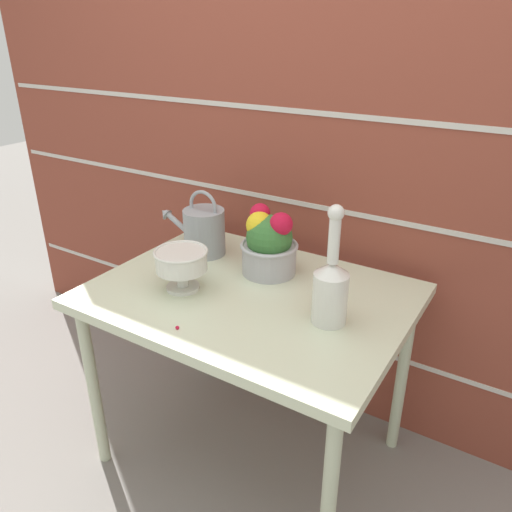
{
  "coord_description": "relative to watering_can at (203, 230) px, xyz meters",
  "views": [
    {
      "loc": [
        0.81,
        -1.27,
        1.58
      ],
      "look_at": [
        0.0,
        0.04,
        0.86
      ],
      "focal_mm": 35.0,
      "sensor_mm": 36.0,
      "label": 1
    }
  ],
  "objects": [
    {
      "name": "ground_plane",
      "position": [
        0.33,
        -0.17,
        -0.84
      ],
      "size": [
        12.0,
        12.0,
        0.0
      ],
      "primitive_type": "plane",
      "color": "gray"
    },
    {
      "name": "flower_planter",
      "position": [
        0.31,
        -0.01,
        0.02
      ],
      "size": [
        0.21,
        0.21,
        0.25
      ],
      "color": "#ADADB2",
      "rests_on": "patio_table"
    },
    {
      "name": "glass_decanter",
      "position": [
        0.64,
        -0.2,
        0.03
      ],
      "size": [
        0.11,
        0.11,
        0.38
      ],
      "color": "silver",
      "rests_on": "patio_table"
    },
    {
      "name": "patio_table",
      "position": [
        0.33,
        -0.17,
        -0.17
      ],
      "size": [
        1.07,
        0.8,
        0.74
      ],
      "color": "beige",
      "rests_on": "ground_plane"
    },
    {
      "name": "crystal_pedestal_bowl",
      "position": [
        0.12,
        -0.28,
        0.0
      ],
      "size": [
        0.19,
        0.19,
        0.15
      ],
      "color": "silver",
      "rests_on": "patio_table"
    },
    {
      "name": "fallen_petal",
      "position": [
        0.27,
        -0.48,
        -0.09
      ],
      "size": [
        0.01,
        0.01,
        0.01
      ],
      "color": "red",
      "rests_on": "patio_table"
    },
    {
      "name": "watering_can",
      "position": [
        0.0,
        0.0,
        0.0
      ],
      "size": [
        0.31,
        0.16,
        0.26
      ],
      "color": "#93999E",
      "rests_on": "patio_table"
    },
    {
      "name": "brick_wall",
      "position": [
        0.33,
        0.32,
        0.26
      ],
      "size": [
        3.6,
        0.08,
        2.2
      ],
      "color": "brown",
      "rests_on": "ground_plane"
    }
  ]
}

